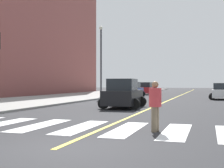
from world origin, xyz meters
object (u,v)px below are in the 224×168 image
car_blue_fourth (133,90)px  pedestrian_crossing (155,104)px  car_black_second (123,94)px  car_red_nearest (146,89)px  street_lamp (101,55)px  car_white_third (221,92)px

car_blue_fourth → pedestrian_crossing: size_ratio=2.35×
car_black_second → pedestrian_crossing: size_ratio=2.58×
pedestrian_crossing → car_black_second: bearing=-145.6°
car_red_nearest → pedestrian_crossing: 35.40m
pedestrian_crossing → car_blue_fourth: bearing=-151.9°
street_lamp → car_white_third: bearing=0.6°
car_white_third → street_lamp: bearing=1.6°
car_red_nearest → car_black_second: car_black_second is taller
car_red_nearest → car_white_third: bearing=-45.0°
pedestrian_crossing → street_lamp: bearing=-143.4°
car_red_nearest → pedestrian_crossing: bearing=-75.9°
car_red_nearest → car_black_second: bearing=-80.1°
car_red_nearest → street_lamp: size_ratio=0.51×
car_red_nearest → street_lamp: bearing=-103.5°
car_red_nearest → car_blue_fourth: bearing=-89.0°
street_lamp → car_blue_fourth: bearing=49.4°
car_blue_fourth → street_lamp: size_ratio=0.50×
car_white_third → car_blue_fourth: size_ratio=0.93×
car_black_second → car_blue_fourth: bearing=98.6°
car_blue_fourth → pedestrian_crossing: (7.30, -27.02, 0.11)m
car_white_third → car_red_nearest: bearing=-46.5°
car_black_second → pedestrian_crossing: 10.56m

